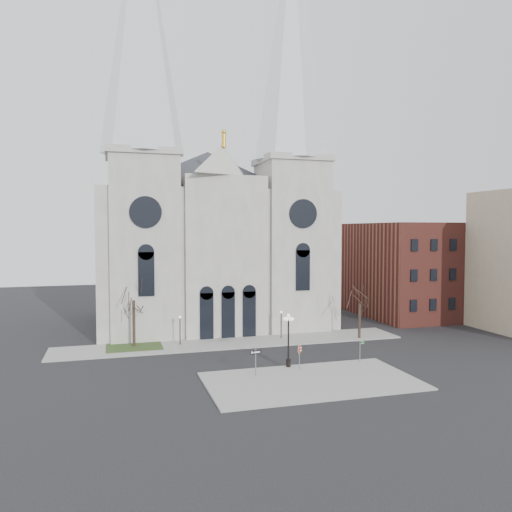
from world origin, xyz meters
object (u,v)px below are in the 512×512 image
object	(u,v)px
globe_lamp	(288,334)
one_way_sign	(256,358)
street_name_sign	(361,349)
stop_sign	(299,352)

from	to	relation	value
globe_lamp	one_way_sign	distance (m)	4.41
street_name_sign	stop_sign	bearing A→B (deg)	164.79
globe_lamp	one_way_sign	world-z (taller)	globe_lamp
stop_sign	globe_lamp	size ratio (longest dim) A/B	0.46
globe_lamp	street_name_sign	world-z (taller)	globe_lamp
stop_sign	street_name_sign	world-z (taller)	stop_sign
globe_lamp	street_name_sign	distance (m)	7.65
globe_lamp	one_way_sign	size ratio (longest dim) A/B	2.14
stop_sign	street_name_sign	distance (m)	6.81
stop_sign	one_way_sign	size ratio (longest dim) A/B	0.98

